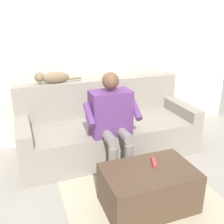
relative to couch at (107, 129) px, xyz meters
name	(u,v)px	position (x,y,z in m)	size (l,w,h in m)	color
ground_plane	(130,181)	(0.00, 0.75, -0.30)	(8.00, 8.00, 0.00)	gray
back_wall	(93,38)	(0.00, -0.54, 1.09)	(4.55, 0.06, 2.79)	beige
couch	(107,129)	(0.00, 0.00, 0.00)	(2.20, 0.88, 0.89)	gray
coffee_table	(148,188)	(0.00, 1.16, -0.11)	(0.83, 0.54, 0.39)	#4C3828
person_solo_seated	(112,117)	(0.09, 0.43, 0.33)	(0.60, 0.51, 1.12)	#5B3370
cat_on_backrest	(52,77)	(0.61, -0.29, 0.67)	(0.57, 0.12, 0.15)	#756047
remote_red	(154,163)	(-0.09, 1.08, 0.10)	(0.15, 0.04, 0.02)	#B73333
floor_rug	(142,197)	(0.00, 1.04, -0.30)	(1.49, 1.69, 0.01)	#B7AD93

